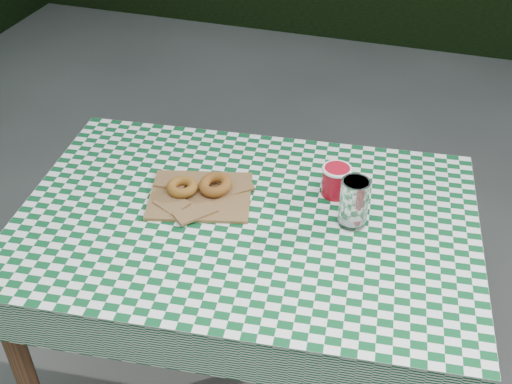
% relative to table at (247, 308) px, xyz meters
% --- Properties ---
extents(ground, '(60.00, 60.00, 0.00)m').
position_rel_table_xyz_m(ground, '(0.14, 0.19, -0.38)').
color(ground, '#4F4F4A').
rests_on(ground, ground).
extents(table, '(1.37, 0.99, 0.75)m').
position_rel_table_xyz_m(table, '(0.00, 0.00, 0.00)').
color(table, '#55301D').
rests_on(table, ground).
extents(tablecloth, '(1.39, 1.01, 0.01)m').
position_rel_table_xyz_m(tablecloth, '(-0.00, 0.00, 0.38)').
color(tablecloth, '#0B4822').
rests_on(tablecloth, table).
extents(paper_bag, '(0.35, 0.30, 0.02)m').
position_rel_table_xyz_m(paper_bag, '(-0.16, 0.05, 0.39)').
color(paper_bag, '#8C603D').
rests_on(paper_bag, tablecloth).
extents(bagel_front, '(0.13, 0.13, 0.03)m').
position_rel_table_xyz_m(bagel_front, '(-0.21, 0.04, 0.41)').
color(bagel_front, brown).
rests_on(bagel_front, paper_bag).
extents(bagel_back, '(0.14, 0.14, 0.03)m').
position_rel_table_xyz_m(bagel_back, '(-0.12, 0.08, 0.41)').
color(bagel_back, brown).
rests_on(bagel_back, paper_bag).
extents(coffee_mug, '(0.20, 0.20, 0.09)m').
position_rel_table_xyz_m(coffee_mug, '(0.22, 0.18, 0.43)').
color(coffee_mug, '#A00A1A').
rests_on(coffee_mug, tablecloth).
extents(drinking_glass, '(0.09, 0.09, 0.15)m').
position_rel_table_xyz_m(drinking_glass, '(0.29, 0.06, 0.45)').
color(drinking_glass, white).
rests_on(drinking_glass, tablecloth).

